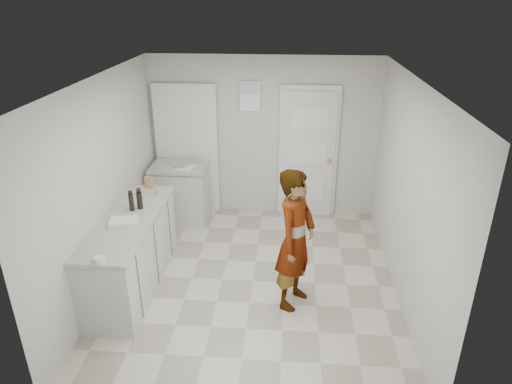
# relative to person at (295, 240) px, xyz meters

# --- Properties ---
(ground) EXTENTS (4.00, 4.00, 0.00)m
(ground) POSITION_rel_person_xyz_m (-0.50, 0.37, -0.83)
(ground) COLOR gray
(ground) RESTS_ON ground
(room_shell) EXTENTS (4.00, 4.00, 4.00)m
(room_shell) POSITION_rel_person_xyz_m (-0.68, 2.33, 0.20)
(room_shell) COLOR #BBB9B1
(room_shell) RESTS_ON ground
(main_counter) EXTENTS (0.64, 1.96, 0.93)m
(main_counter) POSITION_rel_person_xyz_m (-1.95, 0.17, -0.40)
(main_counter) COLOR beige
(main_counter) RESTS_ON ground
(side_counter) EXTENTS (0.84, 0.61, 0.93)m
(side_counter) POSITION_rel_person_xyz_m (-1.75, 1.92, -0.40)
(side_counter) COLOR beige
(side_counter) RESTS_ON ground
(person) EXTENTS (0.62, 0.72, 1.66)m
(person) POSITION_rel_person_xyz_m (0.00, 0.00, 0.00)
(person) COLOR silver
(person) RESTS_ON ground
(cake_mix_box) EXTENTS (0.10, 0.06, 0.16)m
(cake_mix_box) POSITION_rel_person_xyz_m (-1.95, 1.07, 0.18)
(cake_mix_box) COLOR #A18150
(cake_mix_box) RESTS_ON main_counter
(spice_jar) EXTENTS (0.05, 0.05, 0.07)m
(spice_jar) POSITION_rel_person_xyz_m (-1.80, 0.89, 0.13)
(spice_jar) COLOR tan
(spice_jar) RESTS_ON main_counter
(oil_cruet_a) EXTENTS (0.07, 0.07, 0.27)m
(oil_cruet_a) POSITION_rel_person_xyz_m (-1.88, 0.45, 0.23)
(oil_cruet_a) COLOR black
(oil_cruet_a) RESTS_ON main_counter
(oil_cruet_b) EXTENTS (0.06, 0.06, 0.27)m
(oil_cruet_b) POSITION_rel_person_xyz_m (-1.96, 0.39, 0.22)
(oil_cruet_b) COLOR black
(oil_cruet_b) RESTS_ON main_counter
(baking_dish) EXTENTS (0.34, 0.27, 0.05)m
(baking_dish) POSITION_rel_person_xyz_m (-1.95, 0.05, 0.12)
(baking_dish) COLOR silver
(baking_dish) RESTS_ON main_counter
(egg_bowl) EXTENTS (0.12, 0.12, 0.04)m
(egg_bowl) POSITION_rel_person_xyz_m (-1.92, -0.73, 0.12)
(egg_bowl) COLOR silver
(egg_bowl) RESTS_ON main_counter
(papers) EXTENTS (0.29, 0.34, 0.01)m
(papers) POSITION_rel_person_xyz_m (-1.64, 1.87, 0.10)
(papers) COLOR white
(papers) RESTS_ON side_counter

